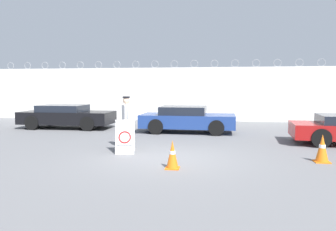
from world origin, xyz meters
TOP-DOWN VIEW (x-y plane):
  - ground_plane at (0.00, 0.00)m, footprint 90.00×90.00m
  - perimeter_wall at (0.00, 11.15)m, footprint 36.00×0.30m
  - barricade_sign at (-1.45, 0.57)m, footprint 0.73×0.84m
  - security_guard at (-1.58, 1.19)m, footprint 0.43×0.69m
  - traffic_cone_near at (0.34, -1.27)m, footprint 0.36×0.36m
  - traffic_cone_mid at (4.43, 0.09)m, footprint 0.41×0.41m
  - parked_car_front_coupe at (-6.20, 6.25)m, footprint 4.66×2.00m
  - parked_car_rear_sedan at (0.07, 5.66)m, footprint 4.39×2.08m

SIDE VIEW (x-z plane):
  - ground_plane at x=0.00m, z-range 0.00..0.00m
  - traffic_cone_near at x=0.34m, z-range 0.00..0.74m
  - traffic_cone_mid at x=4.43m, z-range 0.00..0.79m
  - barricade_sign at x=-1.45m, z-range 0.00..1.07m
  - parked_car_rear_sedan at x=0.07m, z-range 0.02..1.24m
  - parked_car_front_coupe at x=-6.20m, z-range 0.03..1.23m
  - security_guard at x=-1.58m, z-range 0.11..1.92m
  - perimeter_wall at x=0.00m, z-range -0.22..3.59m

